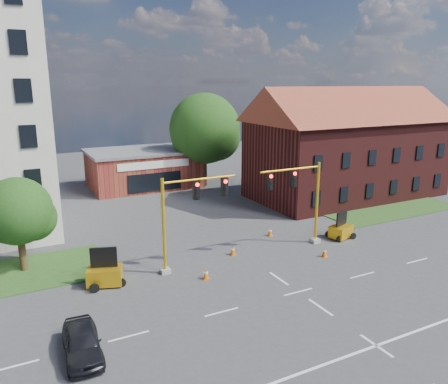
# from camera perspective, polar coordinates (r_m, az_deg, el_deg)

# --- Properties ---
(ground) EXTENTS (120.00, 120.00, 0.00)m
(ground) POSITION_cam_1_polar(r_m,az_deg,el_deg) (26.39, 9.67, -12.74)
(ground) COLOR #3F3F41
(ground) RESTS_ON ground
(grass_verge_ne) EXTENTS (14.00, 4.00, 0.08)m
(grass_verge_ne) POSITION_cam_1_polar(r_m,az_deg,el_deg) (44.23, 21.55, -2.35)
(grass_verge_ne) COLOR #254E1D
(grass_verge_ne) RESTS_ON ground
(lane_markings) EXTENTS (60.00, 36.00, 0.01)m
(lane_markings) POSITION_cam_1_polar(r_m,az_deg,el_deg) (24.36, 14.03, -15.40)
(lane_markings) COLOR white
(lane_markings) RESTS_ON ground
(brick_shop) EXTENTS (12.40, 8.40, 4.30)m
(brick_shop) POSITION_cam_1_polar(r_m,az_deg,el_deg) (51.65, -10.47, 3.10)
(brick_shop) COLOR maroon
(brick_shop) RESTS_ON ground
(townhouse_row) EXTENTS (21.00, 11.00, 11.50)m
(townhouse_row) POSITION_cam_1_polar(r_m,az_deg,el_deg) (47.83, 15.92, 6.51)
(townhouse_row) COLOR #491716
(townhouse_row) RESTS_ON ground
(tree_large) EXTENTS (8.50, 8.09, 10.73)m
(tree_large) POSITION_cam_1_polar(r_m,az_deg,el_deg) (50.76, -2.16, 7.99)
(tree_large) COLOR #3E2A16
(tree_large) RESTS_ON ground
(tree_nw_front) EXTENTS (4.49, 4.28, 6.16)m
(tree_nw_front) POSITION_cam_1_polar(r_m,az_deg,el_deg) (30.31, -24.94, -2.51)
(tree_nw_front) COLOR #3E2A16
(tree_nw_front) RESTS_ON ground
(signal_mast_west) EXTENTS (5.30, 0.60, 6.20)m
(signal_mast_west) POSITION_cam_1_polar(r_m,az_deg,el_deg) (27.78, -4.73, -2.48)
(signal_mast_west) COLOR #9B9B96
(signal_mast_west) RESTS_ON ground
(signal_mast_east) EXTENTS (5.30, 0.60, 6.20)m
(signal_mast_east) POSITION_cam_1_polar(r_m,az_deg,el_deg) (31.99, 9.83, -0.41)
(signal_mast_east) COLOR #9B9B96
(signal_mast_east) RESTS_ON ground
(trailer_west) EXTENTS (2.34, 1.93, 2.29)m
(trailer_west) POSITION_cam_1_polar(r_m,az_deg,el_deg) (27.48, -15.30, -10.28)
(trailer_west) COLOR gold
(trailer_west) RESTS_ON ground
(trailer_east) EXTENTS (2.10, 1.73, 2.06)m
(trailer_east) POSITION_cam_1_polar(r_m,az_deg,el_deg) (35.34, 15.02, -4.84)
(trailer_east) COLOR gold
(trailer_east) RESTS_ON ground
(cone_a) EXTENTS (0.40, 0.40, 0.70)m
(cone_a) POSITION_cam_1_polar(r_m,az_deg,el_deg) (27.45, -2.37, -10.65)
(cone_a) COLOR orange
(cone_a) RESTS_ON ground
(cone_b) EXTENTS (0.40, 0.40, 0.70)m
(cone_b) POSITION_cam_1_polar(r_m,az_deg,el_deg) (30.99, 1.16, -7.65)
(cone_b) COLOR orange
(cone_b) RESTS_ON ground
(cone_c) EXTENTS (0.40, 0.40, 0.70)m
(cone_c) POSITION_cam_1_polar(r_m,az_deg,el_deg) (31.48, 13.00, -7.68)
(cone_c) COLOR orange
(cone_c) RESTS_ON ground
(cone_d) EXTENTS (0.40, 0.40, 0.70)m
(cone_d) POSITION_cam_1_polar(r_m,az_deg,el_deg) (34.88, 6.04, -5.20)
(cone_d) COLOR orange
(cone_d) RESTS_ON ground
(pickup_white) EXTENTS (5.89, 2.79, 1.63)m
(pickup_white) POSITION_cam_1_polar(r_m,az_deg,el_deg) (43.81, 11.08, -0.71)
(pickup_white) COLOR silver
(pickup_white) RESTS_ON ground
(sedan_dark) EXTENTS (1.82, 4.01, 1.34)m
(sedan_dark) POSITION_cam_1_polar(r_m,az_deg,el_deg) (21.39, -18.05, -18.14)
(sedan_dark) COLOR black
(sedan_dark) RESTS_ON ground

